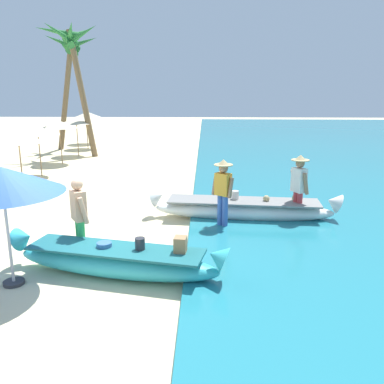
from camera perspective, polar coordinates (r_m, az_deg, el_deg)
ground_plane at (r=8.21m, az=-14.75°, el=-9.76°), size 80.00×80.00×0.00m
boat_cyan_foreground at (r=7.48m, az=-10.62°, el=-9.48°), size 4.12×1.51×0.82m
boat_white_midground at (r=10.43m, az=7.23°, el=-2.42°), size 4.91×1.21×0.84m
person_vendor_hatted at (r=9.55m, az=4.39°, el=0.39°), size 0.55×0.49×1.70m
person_tourist_customer at (r=8.06m, az=-15.64°, el=-3.17°), size 0.47×0.57×1.66m
person_vendor_assistant at (r=10.33m, az=14.85°, el=1.09°), size 0.45×0.58×1.73m
patio_umbrella_large at (r=7.25m, az=-25.30°, el=1.48°), size 2.00×2.00×2.08m
parasol_row_0 at (r=14.29m, az=-23.35°, el=7.06°), size 1.60×1.60×1.91m
parasol_row_1 at (r=16.43m, az=-20.96°, el=8.11°), size 1.60×1.60×1.91m
parasol_row_2 at (r=18.87m, az=-18.23°, el=9.05°), size 1.60×1.60×1.91m
parasol_row_3 at (r=20.92m, az=-16.03°, el=9.68°), size 1.60×1.60×1.91m
parasol_row_4 at (r=23.27m, az=-14.73°, el=10.20°), size 1.60×1.60×1.91m
parasol_row_5 at (r=25.39m, az=-14.55°, el=10.53°), size 1.60×1.60×1.91m
palm_tree_tall_inland at (r=20.70m, az=-16.60°, el=18.67°), size 2.98×2.65×6.26m
palm_tree_leaning_seaward at (r=23.21m, az=-16.88°, el=17.52°), size 2.56×2.79×6.07m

